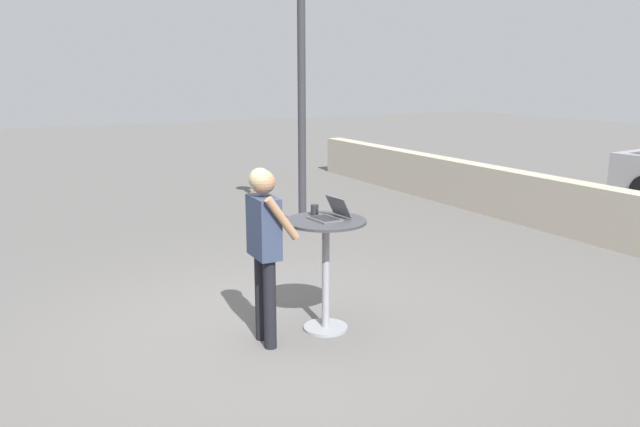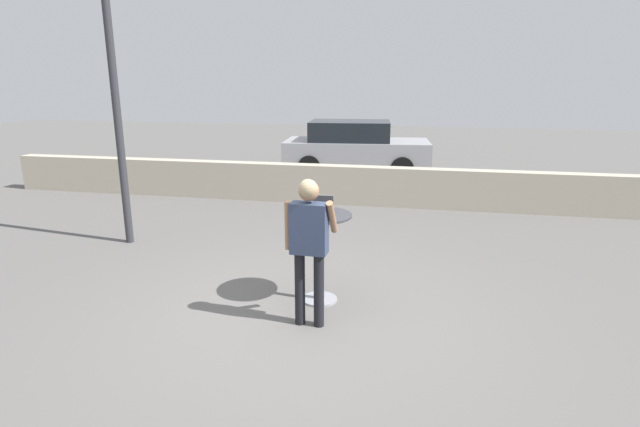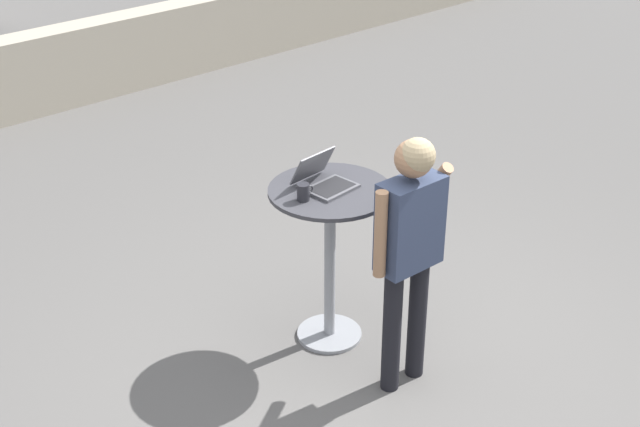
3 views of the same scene
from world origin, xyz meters
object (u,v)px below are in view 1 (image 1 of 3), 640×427
coffee_mug (315,210)px  street_lamp (301,46)px  standing_person (264,236)px  laptop (330,214)px  cafe_table (326,253)px

coffee_mug → street_lamp: size_ratio=0.03×
standing_person → laptop: bearing=92.2°
cafe_table → laptop: 0.37m
coffee_mug → street_lamp: (-3.27, 1.55, 1.63)m
cafe_table → laptop: (-0.00, 0.05, 0.37)m
laptop → street_lamp: (-3.48, 1.50, 1.64)m
standing_person → coffee_mug: bearing=110.4°
laptop → standing_person: bearing=-87.8°
coffee_mug → street_lamp: 3.97m
standing_person → street_lamp: 4.48m
street_lamp → standing_person: bearing=-31.8°
laptop → street_lamp: size_ratio=0.08×
laptop → coffee_mug: bearing=-167.2°
cafe_table → laptop: bearing=96.0°
laptop → coffee_mug: laptop is taller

